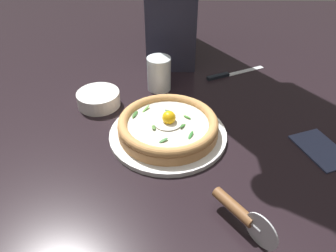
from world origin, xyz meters
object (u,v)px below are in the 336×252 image
(drinking_glass, at_px, (159,76))
(pizza_cutter, at_px, (240,213))
(pizza, at_px, (168,125))
(side_bowl, at_px, (99,99))
(table_knife, at_px, (228,74))
(folded_napkin, at_px, (321,149))

(drinking_glass, bearing_deg, pizza_cutter, -71.77)
(pizza, distance_m, drinking_glass, 0.24)
(side_bowl, distance_m, drinking_glass, 0.20)
(side_bowl, bearing_deg, table_knife, 25.11)
(pizza, xyz_separation_m, side_bowl, (-0.20, 0.14, -0.01))
(table_knife, bearing_deg, pizza, -120.73)
(side_bowl, relative_size, folded_napkin, 0.87)
(side_bowl, bearing_deg, drinking_glass, 29.56)
(pizza_cutter, relative_size, drinking_glass, 1.23)
(side_bowl, distance_m, folded_napkin, 0.60)
(side_bowl, xyz_separation_m, drinking_glass, (0.17, 0.10, 0.02))
(side_bowl, bearing_deg, pizza_cutter, -50.55)
(side_bowl, height_order, table_knife, side_bowl)
(pizza, xyz_separation_m, pizza_cutter, (0.14, -0.27, 0.00))
(folded_napkin, bearing_deg, pizza, 172.39)
(pizza, distance_m, table_knife, 0.38)
(pizza, bearing_deg, drinking_glass, 97.30)
(pizza, height_order, table_knife, pizza)
(pizza_cutter, distance_m, folded_napkin, 0.32)
(pizza_cutter, relative_size, folded_napkin, 0.91)
(table_knife, bearing_deg, side_bowl, -154.89)
(side_bowl, height_order, drinking_glass, drinking_glass)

